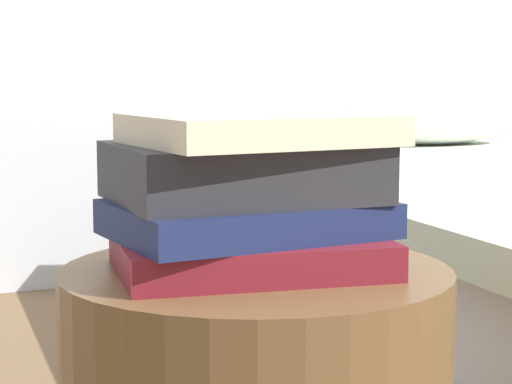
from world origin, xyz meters
name	(u,v)px	position (x,y,z in m)	size (l,w,h in m)	color
book_maroon	(250,254)	(-0.01, -0.01, 0.47)	(0.28, 0.20, 0.04)	maroon
book_navy	(245,218)	(-0.01, 0.00, 0.51)	(0.28, 0.19, 0.04)	#19234C
book_charcoal	(242,172)	(-0.01, 0.01, 0.56)	(0.27, 0.20, 0.06)	#28282D
book_cream	(263,129)	(0.00, -0.01, 0.61)	(0.26, 0.20, 0.03)	beige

